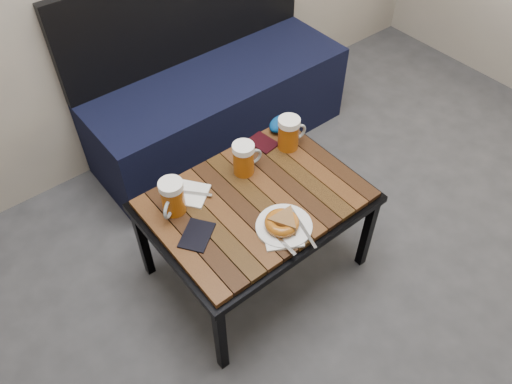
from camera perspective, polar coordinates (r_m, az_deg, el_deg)
bench at (r=2.73m, az=-4.49°, el=10.34°), size 1.40×0.50×0.95m
cafe_table at (r=1.97m, az=0.00°, el=-1.42°), size 0.84×0.62×0.47m
beer_mug_left at (r=1.86m, az=-9.54°, el=-0.61°), size 0.14×0.12×0.15m
beer_mug_centre at (r=1.99m, az=-1.36°, el=3.86°), size 0.13×0.09×0.14m
beer_mug_right at (r=2.10m, az=3.81°, el=6.74°), size 0.14×0.10×0.15m
plate_pie at (r=1.82m, az=3.28°, el=-3.59°), size 0.21×0.21×0.06m
plate_bagel at (r=1.82m, az=2.98°, el=-3.75°), size 0.19×0.25×0.05m
napkin_left at (r=1.96m, az=-7.45°, el=-0.20°), size 0.18×0.18×0.01m
napkin_right at (r=1.81m, az=3.08°, el=-5.05°), size 0.18×0.17×0.01m
passport_navy at (r=1.83m, az=-6.77°, el=-4.92°), size 0.17×0.16×0.01m
passport_burgundy at (r=2.16m, az=0.78°, el=5.68°), size 0.10×0.13×0.01m
knit_pouch at (r=2.22m, az=2.73°, el=7.79°), size 0.14×0.11×0.05m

